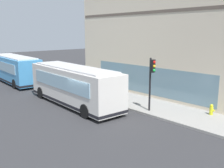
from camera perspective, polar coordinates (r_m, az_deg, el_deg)
ground at (r=18.61m, az=-4.94°, el=-6.45°), size 120.00×120.00×0.00m
sidewalk_curb at (r=21.46m, az=4.59°, el=-3.80°), size 3.73×40.00×0.15m
building_corner at (r=25.02m, az=13.72°, el=13.29°), size 7.29×18.09×13.31m
city_bus_nearside at (r=20.53m, az=-8.56°, el=-0.35°), size 3.02×10.15×3.07m
city_bus_far_down_street at (r=31.44m, az=-20.90°, el=3.11°), size 3.08×10.16×3.07m
traffic_light_near_corner at (r=18.15m, az=8.80°, el=2.11°), size 0.32×0.49×3.81m
fire_hydrant at (r=18.89m, az=21.22°, el=-5.31°), size 0.35×0.35×0.74m
pedestrian_by_light_pole at (r=24.68m, az=-4.79°, el=0.73°), size 0.32×0.32×1.71m
pedestrian_near_hydrant at (r=27.29m, az=-10.56°, el=1.59°), size 0.32×0.32×1.70m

